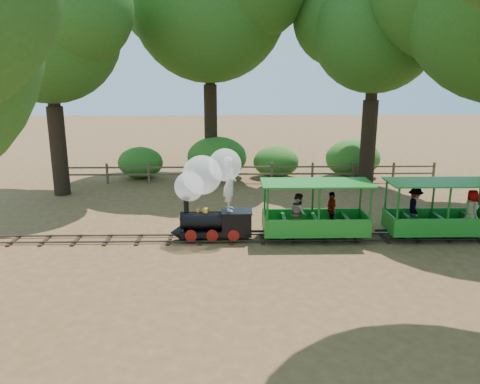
{
  "coord_description": "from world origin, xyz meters",
  "views": [
    {
      "loc": [
        -1.02,
        -14.32,
        5.29
      ],
      "look_at": [
        -0.71,
        0.5,
        1.48
      ],
      "focal_mm": 35.0,
      "sensor_mm": 36.0,
      "label": 1
    }
  ],
  "objects_px": {
    "locomotive": "(209,188)",
    "carriage_rear": "(438,214)",
    "carriage_front": "(314,216)",
    "fence": "(251,171)"
  },
  "relations": [
    {
      "from": "carriage_front",
      "to": "fence",
      "type": "height_order",
      "value": "carriage_front"
    },
    {
      "from": "locomotive",
      "to": "carriage_front",
      "type": "bearing_deg",
      "value": -1.69
    },
    {
      "from": "carriage_rear",
      "to": "fence",
      "type": "xyz_separation_m",
      "value": [
        -5.73,
        7.96,
        -0.24
      ]
    },
    {
      "from": "carriage_front",
      "to": "carriage_rear",
      "type": "xyz_separation_m",
      "value": [
        4.07,
        0.06,
        0.04
      ]
    },
    {
      "from": "carriage_rear",
      "to": "fence",
      "type": "distance_m",
      "value": 9.81
    },
    {
      "from": "locomotive",
      "to": "carriage_front",
      "type": "xyz_separation_m",
      "value": [
        3.35,
        -0.1,
        -0.93
      ]
    },
    {
      "from": "carriage_front",
      "to": "fence",
      "type": "xyz_separation_m",
      "value": [
        -1.66,
        8.02,
        -0.21
      ]
    },
    {
      "from": "locomotive",
      "to": "carriage_rear",
      "type": "distance_m",
      "value": 7.47
    },
    {
      "from": "locomotive",
      "to": "carriage_rear",
      "type": "height_order",
      "value": "locomotive"
    },
    {
      "from": "locomotive",
      "to": "carriage_rear",
      "type": "relative_size",
      "value": 0.87
    }
  ]
}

